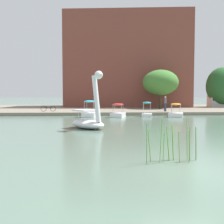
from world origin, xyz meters
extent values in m
plane|color=#567060|center=(0.00, 0.00, 0.00)|extent=(478.17, 478.17, 0.00)
cube|color=slate|center=(0.00, 33.70, 0.18)|extent=(139.95, 24.05, 0.35)
ellipsoid|color=white|center=(-3.55, 10.18, 0.30)|extent=(3.04, 3.27, 0.60)
cylinder|color=white|center=(-2.94, 9.43, 1.99)|extent=(0.73, 0.80, 3.04)
sphere|color=white|center=(-2.80, 9.25, 3.51)|extent=(0.75, 0.75, 0.53)
cone|color=yellow|center=(-2.66, 9.08, 3.51)|extent=(0.45, 0.46, 0.29)
cube|color=white|center=(-3.70, 10.37, 1.22)|extent=(1.83, 1.85, 0.08)
cylinder|color=silver|center=(-4.13, 10.02, 0.91)|extent=(0.04, 0.04, 0.62)
cylinder|color=silver|center=(-3.27, 10.72, 0.91)|extent=(0.04, 0.04, 0.62)
cube|color=white|center=(5.09, 19.63, 0.21)|extent=(2.07, 2.70, 0.42)
ellipsoid|color=orange|center=(5.09, 19.63, 1.31)|extent=(1.45, 1.69, 0.20)
cylinder|color=#B7B7BF|center=(4.86, 20.31, 0.86)|extent=(0.04, 0.04, 0.88)
cylinder|color=#B7B7BF|center=(5.67, 20.04, 0.86)|extent=(0.04, 0.04, 0.88)
cylinder|color=#B7B7BF|center=(4.51, 19.22, 0.86)|extent=(0.04, 0.04, 0.88)
cylinder|color=#B7B7BF|center=(5.32, 18.96, 0.86)|extent=(0.04, 0.04, 0.88)
cube|color=white|center=(2.18, 20.10, 0.17)|extent=(1.37, 2.01, 0.33)
ellipsoid|color=teal|center=(2.18, 20.10, 1.45)|extent=(1.05, 1.03, 0.20)
cylinder|color=#B7B7BF|center=(1.89, 20.51, 0.89)|extent=(0.04, 0.04, 1.12)
cylinder|color=#B7B7BF|center=(2.60, 20.38, 0.89)|extent=(0.04, 0.04, 1.12)
cylinder|color=#B7B7BF|center=(1.76, 19.82, 0.89)|extent=(0.04, 0.04, 1.12)
cylinder|color=#B7B7BF|center=(2.47, 19.69, 0.89)|extent=(0.04, 0.04, 1.12)
cube|color=white|center=(-0.86, 19.53, 0.22)|extent=(1.74, 2.33, 0.44)
ellipsoid|color=red|center=(-0.86, 19.53, 1.30)|extent=(1.35, 1.28, 0.20)
cylinder|color=#B7B7BF|center=(-1.17, 20.04, 0.87)|extent=(0.04, 0.04, 0.86)
cylinder|color=#B7B7BF|center=(-0.32, 19.79, 0.87)|extent=(0.04, 0.04, 0.86)
cylinder|color=#B7B7BF|center=(-1.40, 19.27, 0.87)|extent=(0.04, 0.04, 0.86)
cylinder|color=#B7B7BF|center=(-0.55, 19.02, 0.87)|extent=(0.04, 0.04, 0.86)
cube|color=white|center=(-3.69, 19.90, 0.23)|extent=(1.71, 2.55, 0.47)
ellipsoid|color=#2DB7D1|center=(-3.69, 19.90, 1.60)|extent=(1.40, 1.50, 0.20)
cylinder|color=#B7B7BF|center=(-4.04, 20.50, 1.03)|extent=(0.04, 0.04, 1.13)
cylinder|color=#B7B7BF|center=(-3.13, 20.31, 1.03)|extent=(0.04, 0.04, 1.13)
cylinder|color=#B7B7BF|center=(-4.25, 19.48, 1.03)|extent=(0.04, 0.04, 1.13)
cylinder|color=#B7B7BF|center=(-3.33, 19.30, 1.03)|extent=(0.04, 0.04, 1.13)
cylinder|color=#423323|center=(5.88, 30.51, 2.04)|extent=(0.41, 0.41, 3.37)
ellipsoid|color=#427A33|center=(5.88, 30.51, 4.00)|extent=(5.59, 6.07, 3.59)
cylinder|color=#423323|center=(16.68, 34.80, 1.85)|extent=(0.50, 0.50, 3.00)
ellipsoid|color=#235628|center=(16.68, 34.80, 3.63)|extent=(7.07, 7.12, 5.96)
cube|color=#23283D|center=(4.91, 23.45, 0.82)|extent=(0.26, 0.26, 0.94)
cube|color=#4C4C51|center=(4.91, 23.45, 1.58)|extent=(0.29, 0.29, 0.59)
sphere|color=tan|center=(4.91, 23.45, 1.98)|extent=(0.22, 0.22, 0.22)
torus|color=black|center=(-8.11, 24.02, 0.67)|extent=(0.64, 0.14, 0.64)
torus|color=black|center=(-9.16, 23.85, 0.67)|extent=(0.64, 0.14, 0.64)
cube|color=black|center=(-8.63, 23.93, 0.78)|extent=(0.95, 0.20, 0.04)
cylinder|color=black|center=(-8.84, 23.90, 0.87)|extent=(0.03, 0.03, 0.27)
cube|color=silver|center=(16.80, 35.00, 1.26)|extent=(4.36, 2.09, 1.83)
cube|color=black|center=(16.80, 35.00, 1.63)|extent=(4.03, 2.10, 0.51)
cube|color=brown|center=(1.96, 38.04, 7.80)|extent=(20.60, 10.73, 14.90)
cylinder|color=#568E38|center=(-0.25, 0.95, 0.61)|extent=(0.07, 0.15, 1.22)
cylinder|color=#568E38|center=(-0.41, 0.97, 0.60)|extent=(0.12, 0.15, 1.19)
cylinder|color=#568E38|center=(-1.25, 0.38, 0.68)|extent=(0.05, 0.15, 1.36)
cylinder|color=#568E38|center=(0.17, 0.47, 0.62)|extent=(0.06, 0.13, 1.23)
cylinder|color=#568E38|center=(0.31, 1.16, 0.75)|extent=(0.03, 0.15, 1.50)
cylinder|color=#568E38|center=(-0.74, 0.59, 0.75)|extent=(0.06, 0.11, 1.51)
cylinder|color=#568E38|center=(0.30, 0.83, 0.54)|extent=(0.11, 0.18, 1.07)
cylinder|color=#568E38|center=(-0.11, 0.67, 0.51)|extent=(0.05, 0.08, 1.03)
cylinder|color=#568E38|center=(-1.10, 0.70, 0.56)|extent=(0.12, 0.07, 1.11)
cylinder|color=#568E38|center=(0.52, 0.84, 0.59)|extent=(0.12, 0.20, 1.17)
cylinder|color=#568E38|center=(-0.64, 0.61, 0.51)|extent=(0.04, 0.11, 1.01)
camera|label=1|loc=(-2.77, -8.39, 2.24)|focal=44.53mm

